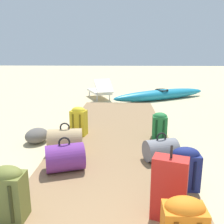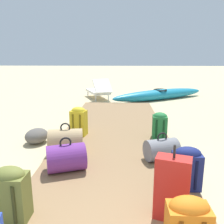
{
  "view_description": "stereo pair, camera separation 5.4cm",
  "coord_description": "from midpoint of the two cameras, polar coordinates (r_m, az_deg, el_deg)",
  "views": [
    {
      "loc": [
        0.17,
        -0.65,
        1.68
      ],
      "look_at": [
        -0.05,
        3.98,
        0.55
      ],
      "focal_mm": 38.85,
      "sensor_mm": 36.0,
      "label": 1
    },
    {
      "loc": [
        0.11,
        -0.65,
        1.68
      ],
      "look_at": [
        -0.05,
        3.98,
        0.55
      ],
      "focal_mm": 38.85,
      "sensor_mm": 36.0,
      "label": 2
    }
  ],
  "objects": [
    {
      "name": "boardwalk",
      "position": [
        4.57,
        0.79,
        -7.31
      ],
      "size": [
        2.12,
        7.23,
        0.08
      ],
      "primitive_type": "cube",
      "color": "olive",
      "rests_on": "ground"
    },
    {
      "name": "rock_left_far",
      "position": [
        4.87,
        -16.97,
        -5.32
      ],
      "size": [
        0.53,
        0.58,
        0.28
      ],
      "primitive_type": "ellipsoid",
      "rotation": [
        0.0,
        0.0,
        2.84
      ],
      "color": "#5B5651",
      "rests_on": "ground"
    },
    {
      "name": "kayak",
      "position": [
        9.14,
        11.72,
        4.04
      ],
      "size": [
        3.74,
        2.5,
        0.39
      ],
      "color": "teal",
      "rests_on": "ground"
    },
    {
      "name": "duffel_bag_purple",
      "position": [
        3.47,
        -10.56,
        -10.48
      ],
      "size": [
        0.62,
        0.53,
        0.49
      ],
      "color": "#6B2D84",
      "rests_on": "boardwalk"
    },
    {
      "name": "backpack_olive",
      "position": [
        2.65,
        -22.75,
        -16.95
      ],
      "size": [
        0.33,
        0.26,
        0.56
      ],
      "color": "olive",
      "rests_on": "boardwalk"
    },
    {
      "name": "ground_plane",
      "position": [
        3.92,
        0.42,
        -11.64
      ],
      "size": [
        60.0,
        60.0,
        0.0
      ],
      "primitive_type": "plane",
      "color": "#CCB789"
    },
    {
      "name": "backpack_yellow",
      "position": [
        4.84,
        -7.52,
        -1.95
      ],
      "size": [
        0.34,
        0.29,
        0.57
      ],
      "color": "gold",
      "rests_on": "boardwalk"
    },
    {
      "name": "backpack_green",
      "position": [
        4.73,
        11.47,
        -2.97
      ],
      "size": [
        0.29,
        0.29,
        0.5
      ],
      "color": "#237538",
      "rests_on": "boardwalk"
    },
    {
      "name": "backpack_navy",
      "position": [
        3.09,
        17.29,
        -12.28
      ],
      "size": [
        0.34,
        0.24,
        0.53
      ],
      "color": "navy",
      "rests_on": "boardwalk"
    },
    {
      "name": "suitcase_red",
      "position": [
        2.52,
        13.93,
        -17.11
      ],
      "size": [
        0.37,
        0.27,
        0.77
      ],
      "color": "red",
      "rests_on": "boardwalk"
    },
    {
      "name": "duffel_bag_tan",
      "position": [
        4.11,
        -10.56,
        -6.53
      ],
      "size": [
        0.6,
        0.46,
        0.5
      ],
      "color": "tan",
      "rests_on": "boardwalk"
    },
    {
      "name": "lounge_chair",
      "position": [
        9.12,
        -2.65,
        5.16
      ],
      "size": [
        1.14,
        1.67,
        0.77
      ],
      "color": "white",
      "rests_on": "ground"
    },
    {
      "name": "duffel_bag_grey",
      "position": [
        3.81,
        11.8,
        -8.67
      ],
      "size": [
        0.56,
        0.47,
        0.44
      ],
      "color": "slate",
      "rests_on": "boardwalk"
    }
  ]
}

